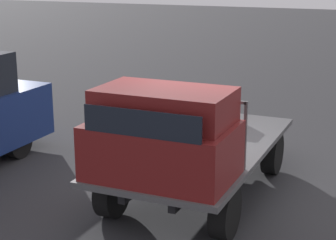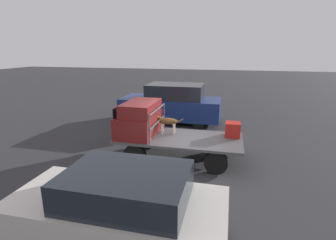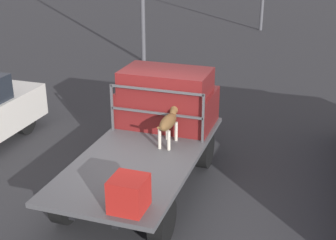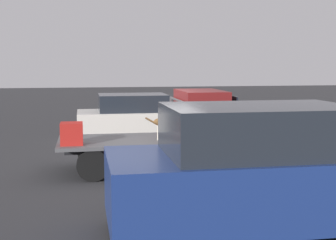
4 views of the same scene
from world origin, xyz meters
The scene contains 6 objects.
ground_plane centered at (0.00, 0.00, 0.00)m, with size 80.00×80.00×0.00m, color #2D2D30.
flatbed_truck centered at (0.00, 0.00, 0.58)m, with size 4.19×1.99×0.77m.
truck_cab centered at (1.41, 0.00, 1.32)m, with size 1.21×1.87×1.16m.
truck_headboard centered at (0.77, 0.00, 1.40)m, with size 0.04×1.87×0.95m.
dog centered at (0.53, -0.33, 1.21)m, with size 1.06×0.23×0.68m.
cargo_crate centered at (-1.75, -0.50, 1.02)m, with size 0.49×0.49×0.49m.
Camera 3 is at (-6.96, -2.82, 4.43)m, focal length 50.00 mm.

